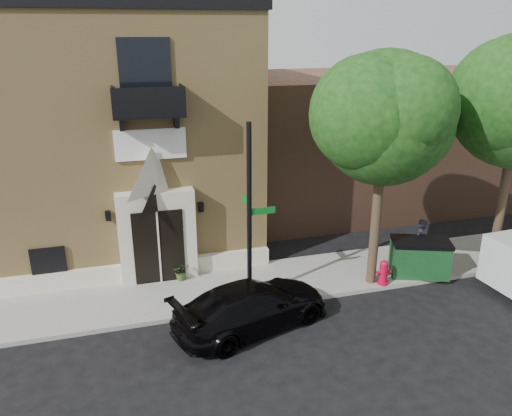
{
  "coord_description": "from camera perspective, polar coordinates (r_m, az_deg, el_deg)",
  "views": [
    {
      "loc": [
        -2.07,
        -13.31,
        8.44
      ],
      "look_at": [
        2.3,
        2.0,
        2.7
      ],
      "focal_mm": 35.0,
      "sensor_mm": 36.0,
      "label": 1
    }
  ],
  "objects": [
    {
      "name": "sidewalk",
      "position": [
        17.28,
        -3.73,
        -9.16
      ],
      "size": [
        42.0,
        3.0,
        0.15
      ],
      "primitive_type": "cube",
      "color": "gray",
      "rests_on": "ground"
    },
    {
      "name": "black_sedan",
      "position": [
        15.03,
        -0.43,
        -11.13
      ],
      "size": [
        5.25,
        3.39,
        1.41
      ],
      "primitive_type": "imported",
      "rotation": [
        0.0,
        0.0,
        1.89
      ],
      "color": "black",
      "rests_on": "ground"
    },
    {
      "name": "street_tree_left",
      "position": [
        16.08,
        14.77,
        9.98
      ],
      "size": [
        4.97,
        4.38,
        7.77
      ],
      "color": "#38281C",
      "rests_on": "sidewalk"
    },
    {
      "name": "pedestrian_near",
      "position": [
        19.21,
        18.12,
        -3.79
      ],
      "size": [
        0.8,
        0.75,
        1.83
      ],
      "primitive_type": "imported",
      "rotation": [
        0.0,
        0.0,
        3.78
      ],
      "color": "black",
      "rests_on": "sidewalk"
    },
    {
      "name": "fire_hydrant",
      "position": [
        17.74,
        14.37,
        -7.13
      ],
      "size": [
        0.5,
        0.4,
        0.88
      ],
      "color": "#B10929",
      "rests_on": "sidewalk"
    },
    {
      "name": "neighbour_building",
      "position": [
        26.89,
        16.15,
        7.82
      ],
      "size": [
        18.0,
        8.0,
        6.4
      ],
      "primitive_type": "cube",
      "color": "brown",
      "rests_on": "ground"
    },
    {
      "name": "street_sign",
      "position": [
        15.35,
        -0.72,
        -0.73
      ],
      "size": [
        0.92,
        0.92,
        5.76
      ],
      "rotation": [
        0.0,
        0.0,
        0.01
      ],
      "color": "black",
      "rests_on": "sidewalk"
    },
    {
      "name": "dumpster",
      "position": [
        18.67,
        18.19,
        -5.34
      ],
      "size": [
        2.27,
        1.77,
        1.31
      ],
      "rotation": [
        0.0,
        0.0,
        -0.36
      ],
      "color": "#103A1D",
      "rests_on": "sidewalk"
    },
    {
      "name": "church",
      "position": [
        21.62,
        -18.31,
        8.7
      ],
      "size": [
        12.2,
        11.01,
        9.3
      ],
      "color": "tan",
      "rests_on": "ground"
    },
    {
      "name": "ground",
      "position": [
        15.89,
        -6.14,
        -12.37
      ],
      "size": [
        120.0,
        120.0,
        0.0
      ],
      "primitive_type": "plane",
      "color": "black",
      "rests_on": "ground"
    },
    {
      "name": "planter",
      "position": [
        17.71,
        -8.51,
        -7.12
      ],
      "size": [
        0.6,
        0.52,
        0.66
      ],
      "primitive_type": "imported",
      "rotation": [
        0.0,
        0.0,
        0.02
      ],
      "color": "#3A5826",
      "rests_on": "sidewalk"
    }
  ]
}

